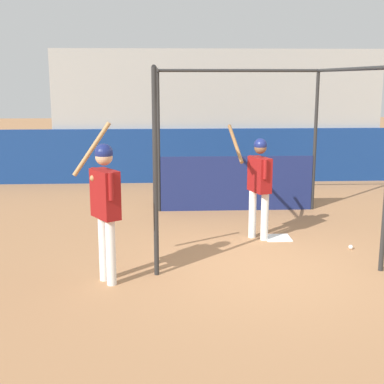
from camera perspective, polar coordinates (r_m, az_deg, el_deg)
The scene contains 8 objects.
ground_plane at distance 8.02m, azimuth 7.49°, elevation -8.01°, with size 60.00×60.00×0.00m, color #A8754C.
outfield_wall at distance 14.26m, azimuth 2.83°, elevation 3.90°, with size 24.00×0.12×1.43m.
bleacher_section at distance 16.19m, azimuth 2.15°, elevation 8.58°, with size 8.70×4.00×3.51m.
batting_cage at distance 10.35m, azimuth 5.41°, elevation 3.91°, with size 3.32×3.78×2.91m.
home_plate at distance 9.47m, azimuth 9.14°, elevation -4.85°, with size 0.44×0.44×0.02m.
player_batter at distance 9.16m, azimuth 7.13°, elevation 1.42°, with size 0.68×0.85×1.94m.
player_waiting at distance 7.17m, azimuth -9.27°, elevation -0.69°, with size 0.69×0.66×2.17m.
baseball at distance 9.14m, azimuth 16.58°, elevation -5.65°, with size 0.07×0.07×0.07m.
Camera 1 is at (-1.41, -7.40, 2.75)m, focal length 50.00 mm.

